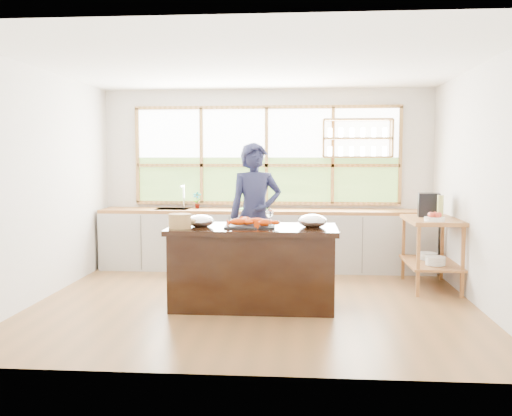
# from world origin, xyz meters

# --- Properties ---
(ground_plane) EXTENTS (5.00, 5.00, 0.00)m
(ground_plane) POSITION_xyz_m (0.00, 0.00, 0.00)
(ground_plane) COLOR brown
(room_shell) EXTENTS (5.02, 4.52, 2.71)m
(room_shell) POSITION_xyz_m (0.02, 0.51, 1.75)
(room_shell) COLOR silver
(room_shell) RESTS_ON ground_plane
(back_counter) EXTENTS (4.90, 0.63, 0.90)m
(back_counter) POSITION_xyz_m (-0.02, 1.94, 0.45)
(back_counter) COLOR #AFABA5
(back_counter) RESTS_ON ground_plane
(right_shelf_unit) EXTENTS (0.62, 1.10, 0.90)m
(right_shelf_unit) POSITION_xyz_m (2.19, 0.89, 0.60)
(right_shelf_unit) COLOR #9F602C
(right_shelf_unit) RESTS_ON ground_plane
(island) EXTENTS (1.85, 0.90, 0.90)m
(island) POSITION_xyz_m (0.00, -0.20, 0.45)
(island) COLOR black
(island) RESTS_ON ground_plane
(cook) EXTENTS (0.76, 0.60, 1.85)m
(cook) POSITION_xyz_m (-0.05, 0.72, 0.93)
(cook) COLOR #1A1D3A
(cook) RESTS_ON ground_plane
(potted_plant) EXTENTS (0.14, 0.10, 0.26)m
(potted_plant) POSITION_xyz_m (-1.04, 2.00, 1.03)
(potted_plant) COLOR slate
(potted_plant) RESTS_ON back_counter
(cutting_board) EXTENTS (0.45, 0.37, 0.01)m
(cutting_board) POSITION_xyz_m (-0.18, 1.94, 0.91)
(cutting_board) COLOR #52CB41
(cutting_board) RESTS_ON back_counter
(espresso_machine) EXTENTS (0.30, 0.32, 0.31)m
(espresso_machine) POSITION_xyz_m (2.19, 1.10, 1.05)
(espresso_machine) COLOR black
(espresso_machine) RESTS_ON right_shelf_unit
(wine_bottle) EXTENTS (0.10, 0.10, 0.31)m
(wine_bottle) POSITION_xyz_m (2.24, 0.69, 1.05)
(wine_bottle) COLOR #A6AC54
(wine_bottle) RESTS_ON right_shelf_unit
(fruit_bowl) EXTENTS (0.24, 0.24, 0.11)m
(fruit_bowl) POSITION_xyz_m (2.14, 0.54, 0.94)
(fruit_bowl) COLOR silver
(fruit_bowl) RESTS_ON right_shelf_unit
(slate_board) EXTENTS (0.57, 0.43, 0.02)m
(slate_board) POSITION_xyz_m (-0.03, -0.22, 0.91)
(slate_board) COLOR black
(slate_board) RESTS_ON island
(lobster_pile) EXTENTS (0.52, 0.44, 0.08)m
(lobster_pile) POSITION_xyz_m (-0.01, -0.23, 0.96)
(lobster_pile) COLOR #EC3B05
(lobster_pile) RESTS_ON slate_board
(mixing_bowl_left) EXTENTS (0.29, 0.29, 0.14)m
(mixing_bowl_left) POSITION_xyz_m (-0.58, -0.23, 0.96)
(mixing_bowl_left) COLOR silver
(mixing_bowl_left) RESTS_ON island
(mixing_bowl_right) EXTENTS (0.31, 0.31, 0.15)m
(mixing_bowl_right) POSITION_xyz_m (0.66, -0.17, 0.97)
(mixing_bowl_right) COLOR silver
(mixing_bowl_right) RESTS_ON island
(wine_glass) EXTENTS (0.08, 0.08, 0.22)m
(wine_glass) POSITION_xyz_m (0.19, -0.41, 1.06)
(wine_glass) COLOR white
(wine_glass) RESTS_ON island
(wicker_basket) EXTENTS (0.25, 0.25, 0.16)m
(wicker_basket) POSITION_xyz_m (-0.78, -0.40, 0.98)
(wicker_basket) COLOR #A47347
(wicker_basket) RESTS_ON island
(parchment_roll) EXTENTS (0.21, 0.30, 0.08)m
(parchment_roll) POSITION_xyz_m (-0.83, 0.06, 0.94)
(parchment_roll) COLOR silver
(parchment_roll) RESTS_ON island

